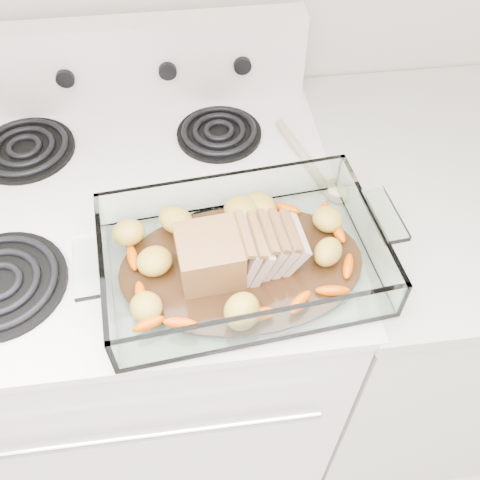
{
  "coord_description": "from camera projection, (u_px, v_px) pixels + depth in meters",
  "views": [
    {
      "loc": [
        0.12,
        0.97,
        1.64
      ],
      "look_at": [
        0.19,
        1.49,
        0.99
      ],
      "focal_mm": 40.0,
      "sensor_mm": 36.0,
      "label": 1
    }
  ],
  "objects": [
    {
      "name": "electric_range",
      "position": [
        155.0,
        328.0,
        1.31
      ],
      "size": [
        0.78,
        0.7,
        1.12
      ],
      "color": "white",
      "rests_on": "ground"
    },
    {
      "name": "counter_right",
      "position": [
        414.0,
        302.0,
        1.38
      ],
      "size": [
        0.58,
        0.68,
        0.93
      ],
      "color": "silver",
      "rests_on": "ground"
    },
    {
      "name": "baking_dish",
      "position": [
        242.0,
        261.0,
        0.84
      ],
      "size": [
        0.42,
        0.28,
        0.08
      ],
      "rotation": [
        0.0,
        0.0,
        0.09
      ],
      "color": "silver",
      "rests_on": "electric_range"
    },
    {
      "name": "pork_roast",
      "position": [
        229.0,
        253.0,
        0.82
      ],
      "size": [
        0.2,
        0.1,
        0.08
      ],
      "rotation": [
        0.0,
        0.0,
        -0.38
      ],
      "color": "#905E32",
      "rests_on": "baking_dish"
    },
    {
      "name": "roast_vegetables",
      "position": [
        237.0,
        242.0,
        0.86
      ],
      "size": [
        0.33,
        0.18,
        0.04
      ],
      "rotation": [
        0.0,
        0.0,
        0.39
      ],
      "color": "#E05300",
      "rests_on": "baking_dish"
    },
    {
      "name": "wooden_spoon",
      "position": [
        321.0,
        173.0,
        0.99
      ],
      "size": [
        0.11,
        0.24,
        0.02
      ],
      "rotation": [
        0.0,
        0.0,
        0.27
      ],
      "color": "#C6B494",
      "rests_on": "electric_range"
    }
  ]
}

